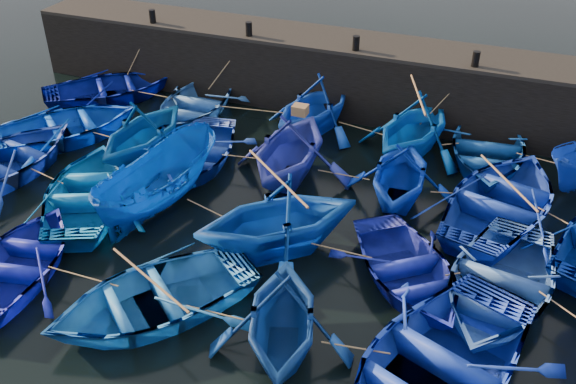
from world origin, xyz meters
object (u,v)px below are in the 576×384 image
(boat_13, at_px, (3,161))
(wooden_crate, at_px, (300,110))
(boat_8, at_px, (197,152))
(boat_0, at_px, (110,88))

(boat_13, xyz_separation_m, wooden_crate, (8.64, 3.02, 1.89))
(boat_8, relative_size, boat_13, 0.85)
(boat_8, bearing_deg, boat_0, 139.99)
(boat_8, bearing_deg, wooden_crate, -6.40)
(boat_0, relative_size, boat_8, 1.08)
(boat_0, height_order, boat_13, boat_13)
(boat_13, distance_m, wooden_crate, 9.35)
(boat_0, xyz_separation_m, boat_8, (5.42, -3.15, -0.04))
(boat_8, distance_m, boat_13, 5.94)
(boat_0, bearing_deg, wooden_crate, -151.17)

